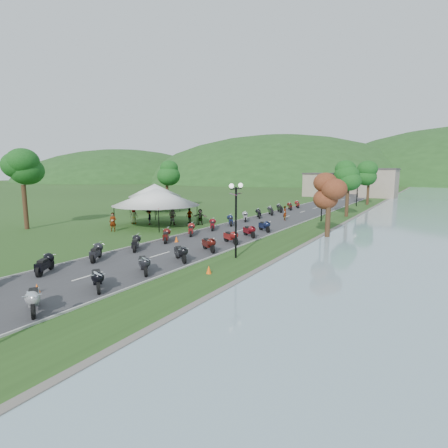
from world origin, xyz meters
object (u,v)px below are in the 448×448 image
Objects in this scene: pedestrian_a at (113,231)px; pedestrian_c at (149,225)px; vendor_tent_main at (157,207)px; pedestrian_b at (173,225)px.

pedestrian_a is 5.00m from pedestrian_c.
pedestrian_a is at bearing -45.35° from pedestrian_c.
vendor_tent_main is 3.35× the size of pedestrian_a.
vendor_tent_main is at bearing 40.68° from pedestrian_b.
pedestrian_c is (-0.03, 5.00, 0.00)m from pedestrian_a.
vendor_tent_main is 2.29m from pedestrian_c.
pedestrian_a is at bearing -102.27° from vendor_tent_main.
pedestrian_a is (-1.09, -5.03, -2.00)m from vendor_tent_main.
vendor_tent_main reaches higher than pedestrian_b.
pedestrian_a reaches higher than pedestrian_c.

